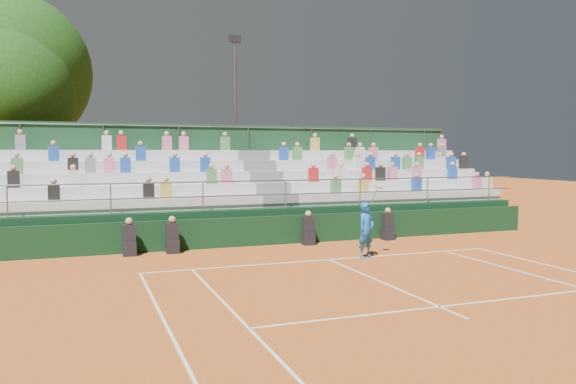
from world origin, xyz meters
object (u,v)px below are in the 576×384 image
object	(u,v)px
tennis_player	(366,230)
tree_west	(3,91)
floodlight_mast	(235,112)
tree_east	(10,72)

from	to	relation	value
tennis_player	tree_west	world-z (taller)	tree_west
tennis_player	floodlight_mast	distance (m)	14.03
tree_west	floodlight_mast	world-z (taller)	floodlight_mast
tree_west	tree_east	bearing A→B (deg)	83.34
tree_west	tree_east	world-z (taller)	tree_east
tree_west	floodlight_mast	bearing A→B (deg)	4.13
tree_west	floodlight_mast	distance (m)	10.71
tennis_player	tree_east	world-z (taller)	tree_east
tennis_player	tree_west	bearing A→B (deg)	131.69
tennis_player	tree_west	distance (m)	17.51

